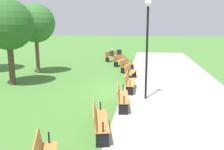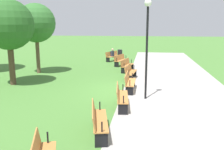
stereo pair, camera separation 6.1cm
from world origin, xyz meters
name	(u,v)px [view 2 (the right image)]	position (x,y,z in m)	size (l,w,h in m)	color
ground_plane	(131,90)	(0.00, 0.00, 0.00)	(120.00, 120.00, 0.00)	#477A33
path_paving	(177,92)	(0.00, 2.39, 0.00)	(36.05, 5.56, 0.01)	#A39E99
bench_0	(113,56)	(-10.36, -2.42, 0.48)	(1.94, 1.26, 0.89)	#B27538
bench_1	(121,60)	(-7.89, -1.40, 0.48)	(1.97, 1.08, 0.89)	#B27538
bench_2	(127,65)	(-5.32, -0.67, 0.48)	(1.98, 0.89, 0.89)	#B27538
bench_3	(130,72)	(-2.67, -0.22, 0.48)	(1.97, 0.69, 0.89)	#B27538
bench_4	(129,82)	(0.00, -0.07, 0.48)	(1.93, 0.47, 0.89)	#B27538
bench_5	(121,96)	(2.67, -0.22, 0.48)	(1.97, 0.69, 0.89)	#B27538
bench_6	(98,119)	(5.32, -0.67, 0.48)	(1.98, 0.89, 0.89)	#B27538
person_seated	(113,54)	(-10.19, -2.35, 0.64)	(0.50, 0.60, 1.20)	#2D3347
tree_0	(36,23)	(-3.80, -6.82, 3.48)	(2.67, 2.67, 4.83)	brown
tree_1	(8,25)	(-0.34, -6.80, 3.37)	(2.79, 2.79, 4.78)	#4C3828
lamp_post	(147,32)	(1.33, 0.79, 3.07)	(0.32, 0.32, 4.48)	black
trash_bin	(120,54)	(-12.01, -1.92, 0.45)	(0.47, 0.47, 0.90)	black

